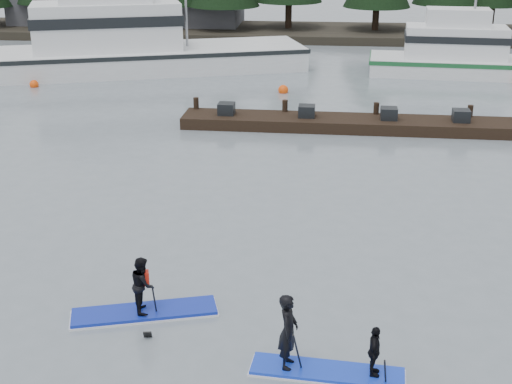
# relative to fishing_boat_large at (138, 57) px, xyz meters

# --- Properties ---
(ground) EXTENTS (160.00, 160.00, 0.00)m
(ground) POSITION_rel_fishing_boat_large_xyz_m (9.20, -28.05, -0.79)
(ground) COLOR slate
(ground) RESTS_ON ground
(far_shore) EXTENTS (70.00, 8.00, 0.60)m
(far_shore) POSITION_rel_fishing_boat_large_xyz_m (9.20, 13.95, -0.49)
(far_shore) COLOR #2D281E
(far_shore) RESTS_ON ground
(treeline) EXTENTS (60.00, 4.00, 8.00)m
(treeline) POSITION_rel_fishing_boat_large_xyz_m (9.20, 13.95, -0.79)
(treeline) COLOR black
(treeline) RESTS_ON ground
(fishing_boat_large) EXTENTS (19.07, 10.62, 10.30)m
(fishing_boat_large) POSITION_rel_fishing_boat_large_xyz_m (0.00, 0.00, 0.00)
(fishing_boat_large) COLOR white
(fishing_boat_large) RESTS_ON ground
(fishing_boat_medium) EXTENTS (12.70, 4.47, 7.70)m
(fishing_boat_medium) POSITION_rel_fishing_boat_large_xyz_m (19.56, 0.68, -0.26)
(fishing_boat_medium) COLOR white
(fishing_boat_medium) RESTS_ON ground
(floating_dock) EXTENTS (14.78, 2.22, 0.49)m
(floating_dock) POSITION_rel_fishing_boat_large_xyz_m (12.33, -11.33, -0.54)
(floating_dock) COLOR black
(floating_dock) RESTS_ON ground
(buoy_b) EXTENTS (0.53, 0.53, 0.53)m
(buoy_b) POSITION_rel_fishing_boat_large_xyz_m (8.93, -4.82, -0.79)
(buoy_b) COLOR #FF4E0C
(buoy_b) RESTS_ON ground
(buoy_a) EXTENTS (0.48, 0.48, 0.48)m
(buoy_a) POSITION_rel_fishing_boat_large_xyz_m (-4.50, -4.79, -0.79)
(buoy_a) COLOR #FF4E0C
(buoy_a) RESTS_ON ground
(paddleboard_solo) EXTENTS (3.38, 1.70, 1.88)m
(paddleboard_solo) POSITION_rel_fishing_boat_large_xyz_m (7.14, -27.27, -0.30)
(paddleboard_solo) COLOR #1227AA
(paddleboard_solo) RESTS_ON ground
(paddleboard_duo) EXTENTS (3.10, 1.22, 2.25)m
(paddleboard_duo) POSITION_rel_fishing_boat_large_xyz_m (11.16, -29.14, -0.20)
(paddleboard_duo) COLOR blue
(paddleboard_duo) RESTS_ON ground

